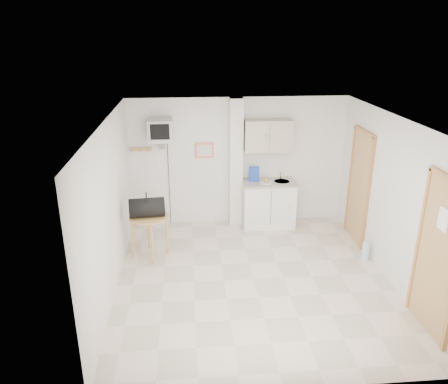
{
  "coord_description": "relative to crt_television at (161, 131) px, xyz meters",
  "views": [
    {
      "loc": [
        -0.97,
        -5.86,
        3.69
      ],
      "look_at": [
        -0.41,
        0.6,
        1.25
      ],
      "focal_mm": 35.0,
      "sensor_mm": 36.0,
      "label": 1
    }
  ],
  "objects": [
    {
      "name": "round_table",
      "position": [
        -0.2,
        -1.11,
        -1.28
      ],
      "size": [
        0.66,
        0.66,
        0.75
      ],
      "rotation": [
        0.0,
        0.0,
        0.19
      ],
      "color": "tan",
      "rests_on": "ground"
    },
    {
      "name": "water_bottle",
      "position": [
        3.43,
        -1.56,
        -1.77
      ],
      "size": [
        0.12,
        0.12,
        0.36
      ],
      "color": "silver",
      "rests_on": "ground"
    },
    {
      "name": "ground",
      "position": [
        1.45,
        -2.02,
        -1.94
      ],
      "size": [
        4.5,
        4.5,
        0.0
      ],
      "primitive_type": "plane",
      "color": "beige",
      "rests_on": "ground"
    },
    {
      "name": "room_envelope",
      "position": [
        1.69,
        -1.93,
        -0.4
      ],
      "size": [
        4.24,
        4.54,
        2.55
      ],
      "color": "white",
      "rests_on": "ground"
    },
    {
      "name": "kitchenette",
      "position": [
        2.02,
        -0.02,
        -1.13
      ],
      "size": [
        1.03,
        0.58,
        2.1
      ],
      "color": "white",
      "rests_on": "ground"
    },
    {
      "name": "duffel_bag",
      "position": [
        -0.22,
        -1.14,
        -1.02
      ],
      "size": [
        0.61,
        0.38,
        0.43
      ],
      "rotation": [
        0.0,
        0.0,
        0.1
      ],
      "color": "black",
      "rests_on": "round_table"
    },
    {
      "name": "crt_television",
      "position": [
        0.0,
        0.0,
        0.0
      ],
      "size": [
        0.44,
        0.45,
        2.15
      ],
      "color": "slate",
      "rests_on": "ground"
    }
  ]
}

